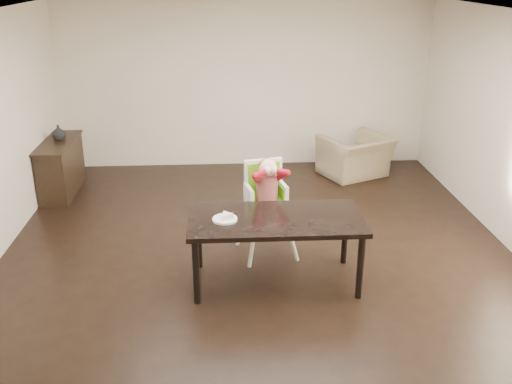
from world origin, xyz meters
TOP-DOWN VIEW (x-y plane):
  - ground at (0.00, 0.00)m, footprint 7.00×7.00m
  - room_walls at (0.00, 0.00)m, footprint 6.02×7.02m
  - dining_table at (0.14, -0.45)m, footprint 1.80×0.90m
  - high_chair at (0.09, 0.24)m, footprint 0.57×0.57m
  - plate at (-0.38, -0.48)m, footprint 0.26×0.26m
  - armchair at (1.72, 2.80)m, footprint 1.17×1.00m
  - sideboard at (-2.78, 2.32)m, footprint 0.44×1.26m
  - vase at (-2.78, 2.43)m, footprint 0.21×0.22m

SIDE VIEW (x-z plane):
  - ground at x=0.00m, z-range 0.00..0.00m
  - sideboard at x=-2.78m, z-range 0.00..0.79m
  - armchair at x=1.72m, z-range 0.00..0.87m
  - dining_table at x=0.14m, z-range 0.30..1.05m
  - plate at x=-0.38m, z-range 0.74..0.81m
  - high_chair at x=0.09m, z-range 0.24..1.41m
  - vase at x=-2.78m, z-range 0.79..1.00m
  - room_walls at x=0.00m, z-range 0.50..3.21m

